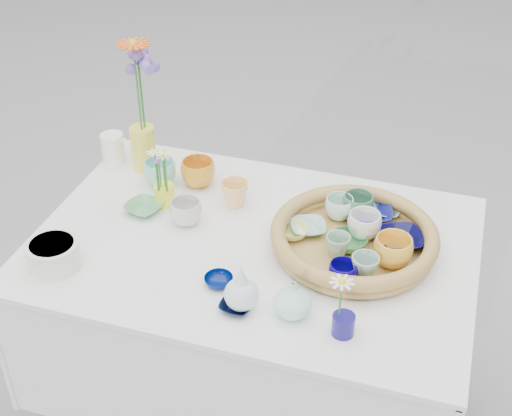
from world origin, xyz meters
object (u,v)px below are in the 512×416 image
(wicker_tray, at_px, (354,239))
(display_table, at_px, (254,414))
(bud_vase_seafoam, at_px, (293,299))
(tall_vase_yellow, at_px, (144,148))

(wicker_tray, bearing_deg, display_table, -169.88)
(bud_vase_seafoam, bearing_deg, wicker_tray, 72.69)
(display_table, height_order, tall_vase_yellow, tall_vase_yellow)
(display_table, height_order, wicker_tray, wicker_tray)
(display_table, bearing_deg, wicker_tray, 10.12)
(tall_vase_yellow, bearing_deg, wicker_tray, -16.89)
(display_table, bearing_deg, bud_vase_seafoam, -54.45)
(display_table, distance_m, tall_vase_yellow, 1.00)
(bud_vase_seafoam, bearing_deg, display_table, 125.55)
(wicker_tray, height_order, tall_vase_yellow, tall_vase_yellow)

